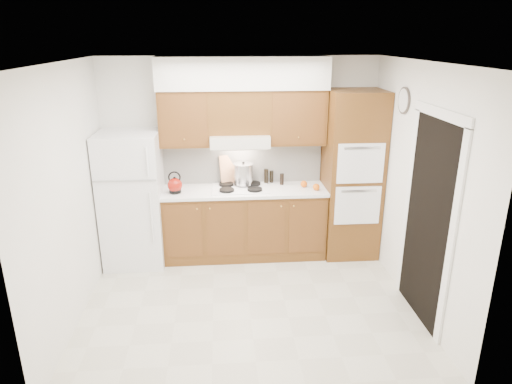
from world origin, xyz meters
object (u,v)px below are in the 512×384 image
Objects in this scene: oven_cabinet at (352,175)px; stock_pot at (243,174)px; fridge at (133,199)px; kettle at (175,185)px.

oven_cabinet reaches higher than stock_pot.
fridge reaches higher than kettle.
stock_pot is at bearing 173.82° from oven_cabinet.
fridge is 1.46m from stock_pot.
kettle is at bearing -3.55° from fridge.
oven_cabinet reaches higher than fridge.
stock_pot reaches higher than kettle.
fridge is 0.58m from kettle.
oven_cabinet is 8.26× the size of stock_pot.
stock_pot is at bearing 7.52° from fridge.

